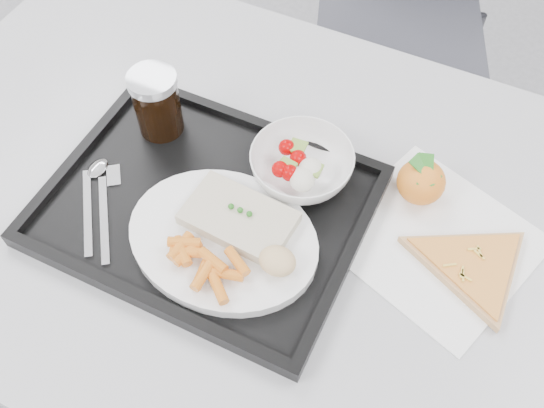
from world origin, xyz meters
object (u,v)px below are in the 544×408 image
at_px(table, 252,222).
at_px(cola_glass, 157,102).
at_px(tray, 206,207).
at_px(dinner_plate, 223,239).
at_px(salad_bowl, 302,165).
at_px(tangerine, 421,182).
at_px(pizza_slice, 473,266).

bearing_deg(table, cola_glass, 164.01).
relative_size(tray, dinner_plate, 1.67).
bearing_deg(salad_bowl, dinner_plate, -107.60).
distance_m(tray, dinner_plate, 0.07).
height_order(tray, tangerine, tangerine).
bearing_deg(pizza_slice, dinner_plate, -160.07).
xyz_separation_m(tray, dinner_plate, (0.05, -0.04, 0.02)).
relative_size(table, salad_bowl, 7.89).
relative_size(salad_bowl, tangerine, 1.94).
xyz_separation_m(cola_glass, pizza_slice, (0.51, -0.03, -0.06)).
bearing_deg(pizza_slice, tray, -169.10).
xyz_separation_m(table, tray, (-0.05, -0.05, 0.08)).
distance_m(table, dinner_plate, 0.13).
relative_size(table, pizza_slice, 5.52).
distance_m(table, salad_bowl, 0.13).
distance_m(dinner_plate, pizza_slice, 0.34).
relative_size(dinner_plate, salad_bowl, 1.78).
distance_m(tray, pizza_slice, 0.38).
height_order(tray, dinner_plate, dinner_plate).
distance_m(tray, cola_glass, 0.18).
bearing_deg(table, salad_bowl, 49.26).
distance_m(tray, salad_bowl, 0.15).
height_order(tangerine, pizza_slice, tangerine).
bearing_deg(table, dinner_plate, -87.15).
bearing_deg(tangerine, cola_glass, -171.79).
xyz_separation_m(dinner_plate, tangerine, (0.22, 0.20, 0.01)).
xyz_separation_m(tray, cola_glass, (-0.14, 0.10, 0.06)).
relative_size(tangerine, pizza_slice, 0.36).
xyz_separation_m(table, dinner_plate, (0.00, -0.09, 0.09)).
bearing_deg(cola_glass, tangerine, 8.21).
height_order(dinner_plate, cola_glass, cola_glass).
height_order(salad_bowl, cola_glass, cola_glass).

